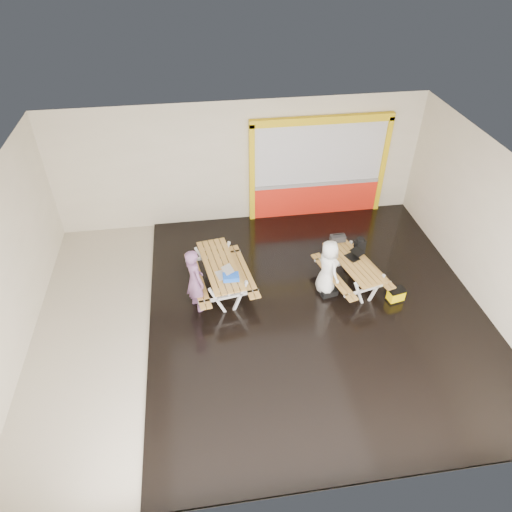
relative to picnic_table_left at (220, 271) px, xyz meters
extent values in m
cube|color=beige|center=(0.83, -0.96, -0.62)|extent=(10.00, 8.00, 0.01)
cube|color=white|center=(0.83, -0.96, 2.89)|extent=(10.00, 8.00, 0.01)
cube|color=beige|center=(0.83, 3.05, 1.13)|extent=(10.00, 0.01, 3.50)
cube|color=beige|center=(0.83, -4.96, 1.13)|extent=(10.00, 0.01, 3.50)
cube|color=beige|center=(-4.18, -0.96, 1.13)|extent=(0.01, 8.00, 3.50)
cube|color=beige|center=(5.83, -0.96, 1.13)|extent=(0.01, 8.00, 3.50)
cube|color=black|center=(2.08, -0.96, -0.59)|extent=(7.50, 7.98, 0.05)
cube|color=red|center=(3.03, 2.97, -0.12)|extent=(3.60, 0.12, 1.00)
cube|color=gray|center=(3.03, 2.97, 0.41)|extent=(3.60, 0.14, 0.10)
cube|color=silver|center=(3.03, 2.98, 1.32)|extent=(3.60, 0.08, 1.72)
cube|color=yellow|center=(1.16, 2.96, 0.83)|extent=(0.14, 0.16, 2.90)
cube|color=yellow|center=(4.90, 2.96, 0.83)|extent=(0.14, 0.16, 2.90)
cube|color=yellow|center=(3.03, 2.96, 2.28)|extent=(3.88, 0.16, 0.20)
cube|color=#B68842|center=(-0.28, -0.04, 0.17)|extent=(0.43, 2.00, 0.04)
cube|color=#B68842|center=(-0.14, -0.02, 0.17)|extent=(0.43, 2.00, 0.04)
cube|color=#B68842|center=(0.00, 0.00, 0.17)|extent=(0.43, 2.00, 0.04)
cube|color=#B68842|center=(0.14, 0.02, 0.17)|extent=(0.43, 2.00, 0.04)
cube|color=#B68842|center=(0.28, 0.04, 0.17)|extent=(0.43, 2.00, 0.04)
cube|color=white|center=(-0.14, -0.79, -0.19)|extent=(0.38, 0.12, 0.81)
cube|color=white|center=(0.38, -0.71, -0.19)|extent=(0.38, 0.12, 0.81)
cube|color=white|center=(0.12, -0.75, -0.14)|extent=(1.37, 0.27, 0.06)
cube|color=white|center=(0.12, -0.75, 0.12)|extent=(0.68, 0.16, 0.06)
cube|color=white|center=(-0.38, 0.71, -0.19)|extent=(0.38, 0.12, 0.81)
cube|color=white|center=(0.14, 0.79, -0.19)|extent=(0.38, 0.12, 0.81)
cube|color=white|center=(-0.12, 0.75, -0.14)|extent=(1.37, 0.27, 0.06)
cube|color=white|center=(-0.12, 0.75, 0.12)|extent=(0.68, 0.16, 0.06)
cube|color=white|center=(0.00, 0.00, -0.03)|extent=(0.31, 1.64, 0.06)
cube|color=#B68842|center=(-0.61, -0.10, -0.13)|extent=(0.43, 2.00, 0.04)
cube|color=#B68842|center=(-0.48, -0.07, -0.13)|extent=(0.43, 2.00, 0.04)
cube|color=#B68842|center=(0.48, 0.07, -0.13)|extent=(0.43, 2.00, 0.04)
cube|color=#B68842|center=(0.61, 0.10, -0.13)|extent=(0.43, 2.00, 0.04)
cube|color=#B68842|center=(2.86, -0.32, 0.10)|extent=(0.56, 1.79, 0.04)
cube|color=#B68842|center=(2.98, -0.28, 0.10)|extent=(0.56, 1.79, 0.04)
cube|color=#B68842|center=(3.11, -0.25, 0.10)|extent=(0.56, 1.79, 0.04)
cube|color=#B68842|center=(3.23, -0.22, 0.10)|extent=(0.56, 1.79, 0.04)
cube|color=#B68842|center=(3.36, -0.19, 0.10)|extent=(0.56, 1.79, 0.04)
cube|color=white|center=(3.05, -0.98, -0.22)|extent=(0.34, 0.14, 0.73)
cube|color=white|center=(3.51, -0.86, -0.22)|extent=(0.34, 0.14, 0.73)
cube|color=white|center=(3.28, -0.92, -0.18)|extent=(1.22, 0.36, 0.05)
cube|color=white|center=(3.28, -0.92, 0.05)|extent=(0.61, 0.20, 0.05)
cube|color=white|center=(2.71, 0.36, -0.22)|extent=(0.34, 0.14, 0.73)
cube|color=white|center=(3.17, 0.48, -0.22)|extent=(0.34, 0.14, 0.73)
cube|color=white|center=(2.94, 0.42, -0.18)|extent=(1.22, 0.36, 0.05)
cube|color=white|center=(2.94, 0.42, 0.05)|extent=(0.61, 0.20, 0.05)
cube|color=white|center=(3.11, -0.25, -0.08)|extent=(0.42, 1.46, 0.05)
cube|color=#B68842|center=(2.56, -0.39, -0.17)|extent=(0.55, 1.79, 0.04)
cube|color=#B68842|center=(2.68, -0.36, -0.17)|extent=(0.55, 1.79, 0.04)
cube|color=#B68842|center=(3.53, -0.14, -0.17)|extent=(0.55, 1.79, 0.04)
cube|color=#B68842|center=(3.65, -0.11, -0.17)|extent=(0.55, 1.79, 0.04)
imported|color=#744B74|center=(-0.59, -0.52, 0.23)|extent=(0.61, 0.70, 1.61)
imported|color=white|center=(2.44, -0.42, 0.15)|extent=(0.63, 0.79, 1.42)
cube|color=silver|center=(0.01, -0.40, 0.20)|extent=(0.31, 0.38, 0.02)
cube|color=silver|center=(0.15, -0.36, 0.31)|extent=(0.29, 0.37, 0.06)
cube|color=silver|center=(0.14, -0.36, 0.31)|extent=(0.25, 0.33, 0.05)
cube|color=black|center=(3.12, -0.11, 0.13)|extent=(0.34, 0.39, 0.02)
cube|color=black|center=(3.26, -0.05, 0.24)|extent=(0.33, 0.39, 0.06)
cube|color=silver|center=(3.25, -0.06, 0.24)|extent=(0.28, 0.34, 0.05)
cube|color=blue|center=(0.20, -0.54, 0.24)|extent=(0.36, 0.26, 0.10)
cube|color=black|center=(2.97, 0.59, 0.20)|extent=(0.37, 0.19, 0.16)
cylinder|color=black|center=(2.97, 0.59, 0.32)|extent=(0.27, 0.03, 0.02)
cube|color=black|center=(3.49, 0.39, 0.03)|extent=(0.29, 0.22, 0.36)
cylinder|color=black|center=(3.49, 0.39, 0.23)|extent=(0.20, 0.20, 0.09)
cube|color=black|center=(2.48, -0.54, -0.49)|extent=(0.43, 0.36, 0.14)
cube|color=black|center=(3.96, -0.99, -0.55)|extent=(0.42, 0.32, 0.04)
cube|color=#F1CA00|center=(3.96, -0.99, -0.40)|extent=(0.40, 0.30, 0.29)
cube|color=black|center=(3.96, -0.99, -0.25)|extent=(0.42, 0.32, 0.03)
camera|label=1|loc=(-0.37, -8.21, 6.84)|focal=32.21mm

